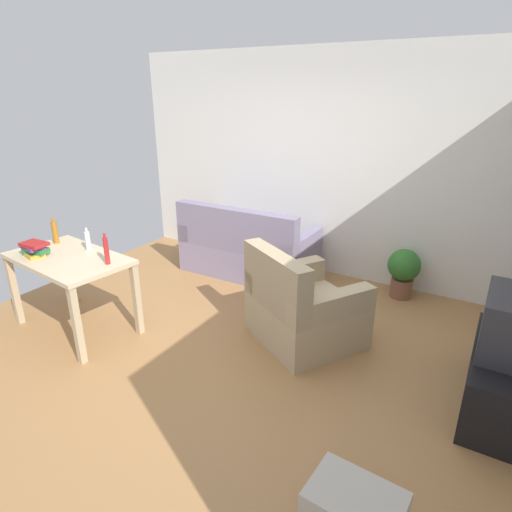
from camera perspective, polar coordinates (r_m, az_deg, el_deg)
The scene contains 11 objects.
ground_plane at distance 4.09m, azimuth -4.88°, elevation -11.95°, with size 5.20×4.40×0.02m, color #9E7042.
wall_rear at distance 5.43m, azimuth 8.39°, elevation 11.77°, with size 5.20×0.10×2.70m, color silver.
couch at distance 5.46m, azimuth -1.21°, elevation 0.73°, with size 1.64×0.84×0.92m.
tv_stand at distance 3.72m, azimuth 29.76°, elevation -14.09°, with size 0.44×1.10×0.48m.
desk at distance 4.43m, azimuth -23.50°, elevation -1.39°, with size 1.28×0.84×0.76m.
potted_plant at distance 5.10m, azimuth 18.98°, elevation -1.76°, with size 0.36×0.36×0.57m.
armchair at distance 4.03m, azimuth 6.03°, elevation -7.01°, with size 1.20×1.18×0.92m.
bottle_amber at distance 4.80m, azimuth -25.12°, elevation 2.89°, with size 0.06×0.06×0.26m.
bottle_clear at distance 4.46m, azimuth -21.42°, elevation 1.92°, with size 0.05×0.05×0.23m.
bottle_red at distance 4.03m, azimuth -19.24°, elevation 0.71°, with size 0.04×0.04×0.29m.
book_stack at distance 4.51m, azimuth -27.34°, elevation 0.88°, with size 0.28×0.19×0.14m.
Camera 1 is at (2.02, -2.76, 2.22)m, focal length 30.14 mm.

